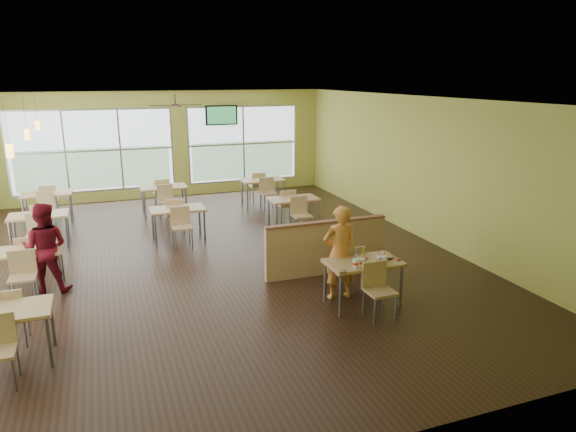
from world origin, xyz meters
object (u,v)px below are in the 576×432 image
object	(u,v)px
half_wall_divider	(326,247)
main_table	(363,268)
food_basket	(387,257)
man_plaid	(340,253)

from	to	relation	value
half_wall_divider	main_table	bearing A→B (deg)	-90.00
half_wall_divider	food_basket	distance (m)	1.55
man_plaid	food_basket	size ratio (longest dim) A/B	7.39
main_table	man_plaid	xyz separation A→B (m)	(-0.25, 0.37, 0.17)
half_wall_divider	food_basket	xyz separation A→B (m)	(0.42, -1.47, 0.26)
half_wall_divider	food_basket	bearing A→B (deg)	-74.19
main_table	man_plaid	world-z (taller)	man_plaid
main_table	half_wall_divider	size ratio (longest dim) A/B	0.63
main_table	half_wall_divider	distance (m)	1.45
food_basket	half_wall_divider	bearing A→B (deg)	105.81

